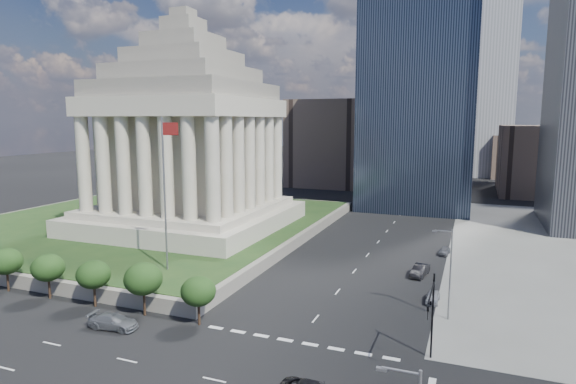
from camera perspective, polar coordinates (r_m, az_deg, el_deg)
The scene contains 15 objects.
ground at distance 130.28m, azimuth 14.26°, elevation -1.26°, with size 500.00×500.00×0.00m, color black.
plaza_terrace at distance 100.40m, azimuth -16.23°, elevation -3.67°, with size 66.00×70.00×1.80m, color slate.
plaza_lawn at distance 100.21m, azimuth -16.25°, elevation -3.14°, with size 64.00×68.00×0.10m, color #1B3817.
war_memorial at distance 90.25m, azimuth -11.94°, elevation 8.27°, with size 34.00×34.00×39.00m, color #A8A28D, non-canonical shape.
flagpole at distance 64.12m, azimuth -14.33°, elevation 0.74°, with size 2.52×0.24×20.00m.
tree_row at distance 68.21m, azimuth -28.53°, elevation -8.27°, with size 53.00×4.00×6.00m, color black, non-canonical shape.
midrise_glass at distance 123.60m, azimuth 15.42°, elevation 12.15°, with size 26.00×26.00×60.00m, color black.
building_filler_ne at distance 158.88m, azimuth 27.33°, elevation 3.40°, with size 20.00×30.00×20.00m, color brown.
building_filler_nw at distance 164.14m, azimuth 5.29°, elevation 5.84°, with size 24.00×30.00×28.00m, color brown.
traffic_signal_ne at distance 44.43m, azimuth 16.62°, elevation -13.27°, with size 0.30×5.74×8.00m.
street_lamp_north at distance 54.94m, azimuth 18.52°, elevation -8.67°, with size 2.13×0.22×10.00m.
suv_grey at distance 54.84m, azimuth -20.00°, elevation -14.21°, with size 2.16×5.32×1.54m, color slate.
parked_sedan_near at distance 61.06m, azimuth 16.78°, elevation -11.84°, with size 1.47×3.64×1.24m, color #9EA0A7.
parked_sedan_mid at distance 70.18m, azimuth 15.37°, elevation -8.95°, with size 1.67×4.80×1.58m, color black.
parked_sedan_far at distance 82.15m, azimuth 18.05°, elevation -6.63°, with size 1.48×3.68×1.25m, color #58595F.
Camera 1 is at (15.33, -27.58, 21.45)m, focal length 30.00 mm.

